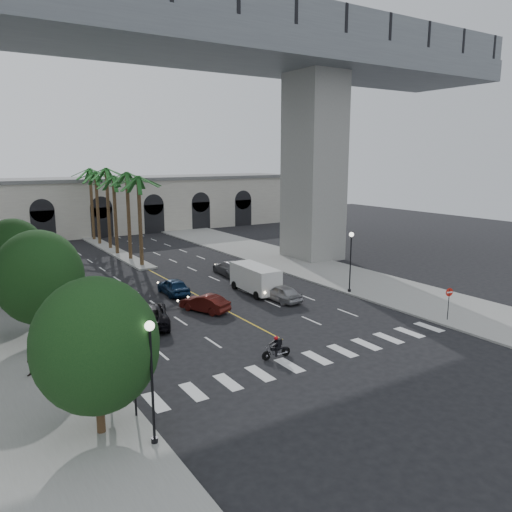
{
  "coord_description": "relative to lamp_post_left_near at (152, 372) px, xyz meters",
  "views": [
    {
      "loc": [
        -17.85,
        -22.82,
        11.61
      ],
      "look_at": [
        0.53,
        6.0,
        4.8
      ],
      "focal_mm": 35.0,
      "sensor_mm": 36.0,
      "label": 1
    }
  ],
  "objects": [
    {
      "name": "sidewalk_right",
      "position": [
        26.4,
        20.0,
        -3.15
      ],
      "size": [
        8.0,
        100.0,
        0.15
      ],
      "primitive_type": "cube",
      "color": "gray",
      "rests_on": "ground"
    },
    {
      "name": "cargo_van",
      "position": [
        16.02,
        17.51,
        -1.9
      ],
      "size": [
        2.41,
        5.62,
        2.36
      ],
      "rotation": [
        0.0,
        0.0,
        -0.04
      ],
      "color": "silver",
      "rests_on": "ground"
    },
    {
      "name": "palm_d",
      "position": [
        11.55,
        45.0,
        6.43
      ],
      "size": [
        3.2,
        3.2,
        10.9
      ],
      "color": "#47331E",
      "rests_on": "ground"
    },
    {
      "name": "motorcycle_rider",
      "position": [
        9.42,
        4.77,
        -2.6
      ],
      "size": [
        1.9,
        0.51,
        1.37
      ],
      "rotation": [
        0.0,
        0.0,
        -0.05
      ],
      "color": "black",
      "rests_on": "ground"
    },
    {
      "name": "palm_c",
      "position": [
        11.2,
        41.0,
        5.69
      ],
      "size": [
        3.2,
        3.2,
        10.1
      ],
      "color": "#47331E",
      "rests_on": "ground"
    },
    {
      "name": "car_b",
      "position": [
        9.9,
        15.07,
        -2.56
      ],
      "size": [
        2.92,
        4.25,
        1.33
      ],
      "primitive_type": "imported",
      "rotation": [
        0.0,
        0.0,
        3.56
      ],
      "color": "#4B130F",
      "rests_on": "ground"
    },
    {
      "name": "street_tree_mid",
      "position": [
        -1.6,
        15.0,
        0.99
      ],
      "size": [
        5.44,
        5.44,
        7.21
      ],
      "color": "#382616",
      "rests_on": "ground"
    },
    {
      "name": "car_a",
      "position": [
        16.46,
        14.26,
        -2.53
      ],
      "size": [
        1.88,
        4.13,
        1.38
      ],
      "primitive_type": "imported",
      "rotation": [
        0.0,
        0.0,
        3.21
      ],
      "color": "#99999D",
      "rests_on": "ground"
    },
    {
      "name": "car_c",
      "position": [
        5.16,
        14.38,
        -2.44
      ],
      "size": [
        4.13,
        6.13,
        1.56
      ],
      "primitive_type": "imported",
      "rotation": [
        0.0,
        0.0,
        2.84
      ],
      "color": "black",
      "rests_on": "ground"
    },
    {
      "name": "sidewalk_left",
      "position": [
        -3.6,
        20.0,
        -3.15
      ],
      "size": [
        8.0,
        100.0,
        0.15
      ],
      "primitive_type": "cube",
      "color": "gray",
      "rests_on": "ground"
    },
    {
      "name": "median",
      "position": [
        11.4,
        43.0,
        -3.12
      ],
      "size": [
        2.0,
        24.0,
        0.2
      ],
      "primitive_type": "cube",
      "color": "gray",
      "rests_on": "ground"
    },
    {
      "name": "do_not_enter_sign",
      "position": [
        23.48,
        3.59,
        -1.42
      ],
      "size": [
        0.6,
        0.17,
        2.49
      ],
      "rotation": [
        0.0,
        0.0,
        -0.23
      ],
      "color": "black",
      "rests_on": "ground"
    },
    {
      "name": "traffic_signal_far",
      "position": [
        0.1,
        6.5,
        -0.71
      ],
      "size": [
        0.25,
        0.18,
        3.65
      ],
      "color": "black",
      "rests_on": "ground"
    },
    {
      "name": "street_tree_far",
      "position": [
        -1.6,
        27.0,
        0.68
      ],
      "size": [
        5.04,
        5.04,
        6.68
      ],
      "color": "#382616",
      "rests_on": "ground"
    },
    {
      "name": "palm_a",
      "position": [
        11.4,
        33.0,
        5.88
      ],
      "size": [
        3.2,
        3.2,
        10.3
      ],
      "color": "#47331E",
      "rests_on": "ground"
    },
    {
      "name": "ground",
      "position": [
        11.4,
        5.0,
        -3.22
      ],
      "size": [
        140.0,
        140.0,
        0.0
      ],
      "primitive_type": "plane",
      "color": "black",
      "rests_on": "ground"
    },
    {
      "name": "lamp_post_left_near",
      "position": [
        0.0,
        0.0,
        0.0
      ],
      "size": [
        0.4,
        0.4,
        5.35
      ],
      "color": "black",
      "rests_on": "ground"
    },
    {
      "name": "lamp_post_right",
      "position": [
        22.8,
        13.0,
        0.0
      ],
      "size": [
        0.4,
        0.4,
        5.35
      ],
      "color": "black",
      "rests_on": "ground"
    },
    {
      "name": "bridge",
      "position": [
        14.82,
        27.0,
        15.29
      ],
      "size": [
        75.0,
        13.0,
        26.0
      ],
      "color": "gray",
      "rests_on": "ground"
    },
    {
      "name": "palm_b",
      "position": [
        11.5,
        37.0,
        6.15
      ],
      "size": [
        3.2,
        3.2,
        10.6
      ],
      "color": "#47331E",
      "rests_on": "ground"
    },
    {
      "name": "street_tree_near",
      "position": [
        -1.6,
        2.0,
        0.8
      ],
      "size": [
        5.2,
        5.2,
        6.89
      ],
      "color": "#382616",
      "rests_on": "ground"
    },
    {
      "name": "palm_e",
      "position": [
        11.3,
        49.0,
        5.97
      ],
      "size": [
        3.2,
        3.2,
        10.4
      ],
      "color": "#47331E",
      "rests_on": "ground"
    },
    {
      "name": "car_e",
      "position": [
        9.81,
        20.82,
        -2.5
      ],
      "size": [
        1.82,
        4.27,
        1.44
      ],
      "primitive_type": "imported",
      "rotation": [
        0.0,
        0.0,
        3.11
      ],
      "color": "#0F2748",
      "rests_on": "ground"
    },
    {
      "name": "traffic_signal_near",
      "position": [
        0.1,
        2.5,
        -0.71
      ],
      "size": [
        0.25,
        0.18,
        3.65
      ],
      "color": "black",
      "rests_on": "ground"
    },
    {
      "name": "car_d",
      "position": [
        17.48,
        24.63,
        -2.51
      ],
      "size": [
        2.38,
        5.07,
        1.43
      ],
      "primitive_type": "imported",
      "rotation": [
        0.0,
        0.0,
        3.06
      ],
      "color": "slate",
      "rests_on": "ground"
    },
    {
      "name": "pier_building",
      "position": [
        11.4,
        60.0,
        1.04
      ],
      "size": [
        71.0,
        10.5,
        8.5
      ],
      "color": "beige",
      "rests_on": "ground"
    },
    {
      "name": "pedestrian_a",
      "position": [
        -0.1,
        11.14,
        -2.25
      ],
      "size": [
        0.69,
        0.55,
        1.64
      ],
      "primitive_type": "imported",
      "rotation": [
        0.0,
        0.0,
        0.3
      ],
      "color": "black",
      "rests_on": "sidewalk_left"
    },
    {
      "name": "pedestrian_b",
      "position": [
        -3.07,
        9.44,
        -2.29
      ],
      "size": [
        0.93,
        0.85,
        1.56
      ],
      "primitive_type": "imported",
      "rotation": [
        0.0,
        0.0,
        -0.43
      ],
      "color": "black",
      "rests_on": "sidewalk_left"
    },
    {
      "name": "palm_f",
      "position": [
        11.6,
        53.0,
        6.24
      ],
      "size": [
        3.2,
        3.2,
        10.7
      ],
      "color": "#47331E",
      "rests_on": "ground"
    },
    {
      "name": "lamp_post_left_far",
      "position": [
        0.0,
        21.0,
        0.0
      ],
      "size": [
        0.4,
        0.4,
        5.35
      ],
      "color": "black",
      "rests_on": "ground"
    }
  ]
}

